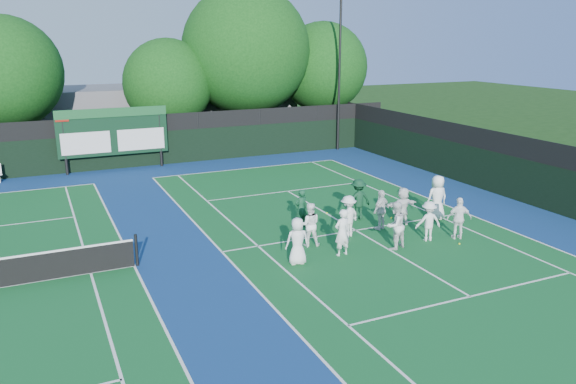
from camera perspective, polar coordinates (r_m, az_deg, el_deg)
name	(u,v)px	position (r m, az deg, el deg)	size (l,w,h in m)	color
ground	(370,239)	(21.37, 8.28, -4.71)	(120.00, 120.00, 0.00)	#13330E
court_apron	(208,254)	(19.86, -8.16, -6.29)	(34.00, 32.00, 0.01)	navy
near_court	(356,230)	(22.16, 6.89, -3.89)	(11.05, 23.85, 0.01)	#115222
back_fence	(131,144)	(33.69, -15.64, 4.69)	(34.00, 0.08, 3.00)	black
divider_fence_right	(529,174)	(27.45, 23.26, 1.65)	(0.08, 32.00, 3.00)	black
scoreboard	(113,132)	(33.01, -17.36, 5.82)	(6.00, 0.21, 3.55)	black
clubhouse	(168,113)	(42.10, -12.11, 7.85)	(18.00, 6.00, 4.00)	#5E5D63
light_pole_right	(340,54)	(37.41, 5.29, 13.83)	(1.20, 0.30, 10.12)	black
tree_b	(8,75)	(36.42, -26.59, 10.55)	(6.43, 6.43, 8.60)	black
tree_c	(170,86)	(37.41, -11.87, 10.52)	(5.69, 5.69, 7.31)	black
tree_d	(248,54)	(38.85, -4.11, 13.82)	(8.55, 8.55, 10.74)	black
tree_e	(324,69)	(41.30, 3.67, 12.32)	(6.37, 6.37, 8.45)	black
tennis_ball_1	(327,213)	(24.12, 3.97, -2.14)	(0.07, 0.07, 0.07)	#CEE11A
tennis_ball_2	(459,244)	(21.48, 17.02, -5.05)	(0.07, 0.07, 0.07)	#CEE11A
tennis_ball_3	(305,234)	(21.50, 1.69, -4.33)	(0.07, 0.07, 0.07)	#CEE11A
tennis_ball_4	(391,218)	(23.83, 10.46, -2.59)	(0.07, 0.07, 0.07)	#CEE11A
player_front_0	(297,241)	(18.59, 0.96, -5.02)	(0.79, 0.51, 1.61)	white
player_front_1	(342,232)	(19.40, 5.53, -4.11)	(0.61, 0.40, 1.67)	white
player_front_2	(395,225)	(20.27, 10.82, -3.35)	(0.85, 0.66, 1.74)	silver
player_front_3	(428,221)	(21.37, 14.07, -2.89)	(0.98, 0.56, 1.51)	silver
player_front_4	(459,218)	(21.84, 16.98, -2.58)	(0.94, 0.39, 1.61)	white
player_back_0	(309,224)	(20.25, 2.20, -3.30)	(0.78, 0.61, 1.60)	white
player_back_1	(348,216)	(21.24, 6.13, -2.47)	(1.04, 0.60, 1.61)	silver
player_back_2	(381,210)	(22.20, 9.45, -1.80)	(0.94, 0.39, 1.61)	silver
player_back_3	(403,206)	(22.93, 11.56, -1.42)	(1.44, 0.46, 1.56)	white
player_back_4	(437,198)	(23.86, 14.91, -0.57)	(0.92, 0.60, 1.88)	white
coach_left	(301,209)	(22.11, 1.34, -1.71)	(0.57, 0.38, 1.57)	#103C24
coach_right	(358,200)	(23.26, 7.15, -0.77)	(1.11, 0.64, 1.73)	#0E331D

